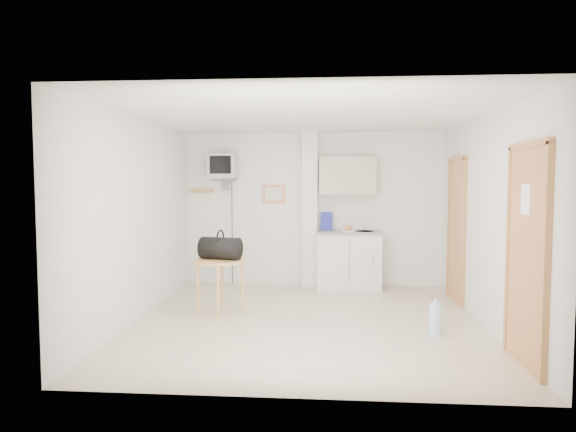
# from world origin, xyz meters

# --- Properties ---
(ground) EXTENTS (4.50, 4.50, 0.00)m
(ground) POSITION_xyz_m (0.00, 0.00, 0.00)
(ground) COLOR #C1B19A
(ground) RESTS_ON ground
(room_envelope) EXTENTS (4.24, 4.54, 2.55)m
(room_envelope) POSITION_xyz_m (0.24, 0.09, 1.54)
(room_envelope) COLOR white
(room_envelope) RESTS_ON ground
(kitchenette) EXTENTS (1.03, 0.58, 2.10)m
(kitchenette) POSITION_xyz_m (0.57, 2.00, 0.80)
(kitchenette) COLOR silver
(kitchenette) RESTS_ON ground
(crt_television) EXTENTS (0.44, 0.45, 2.15)m
(crt_television) POSITION_xyz_m (-1.45, 2.02, 1.94)
(crt_television) COLOR slate
(crt_television) RESTS_ON ground
(round_table) EXTENTS (0.66, 0.66, 0.70)m
(round_table) POSITION_xyz_m (-1.15, 0.30, 0.61)
(round_table) COLOR tan
(round_table) RESTS_ON ground
(duffel_bag) EXTENTS (0.57, 0.39, 0.39)m
(duffel_bag) POSITION_xyz_m (-1.15, 0.33, 0.85)
(duffel_bag) COLOR black
(duffel_bag) RESTS_ON round_table
(water_bottle) EXTENTS (0.14, 0.14, 0.41)m
(water_bottle) POSITION_xyz_m (1.45, -0.46, 0.18)
(water_bottle) COLOR #AAD0E6
(water_bottle) RESTS_ON ground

